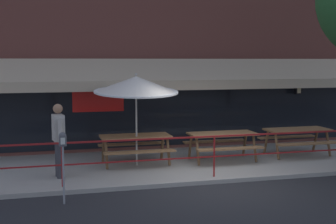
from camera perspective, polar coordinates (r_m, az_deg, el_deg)
ground_plane at (r=10.81m, az=6.18°, el=-8.72°), size 120.00×120.00×0.00m
patio_deck at (r=12.63m, az=2.91°, el=-6.26°), size 15.00×4.00×0.10m
restaurant_building at (r=14.50m, az=0.26°, el=10.62°), size 15.00×1.60×7.83m
patio_railing at (r=10.91m, az=5.67°, el=-4.27°), size 13.84×0.04×0.97m
picnic_table_left at (r=12.17m, az=-3.99°, el=-3.60°), size 1.80×1.42×0.76m
picnic_table_centre at (r=12.64m, az=6.64°, el=-3.25°), size 1.80×1.42×0.76m
picnic_table_right at (r=13.79m, az=15.48°, el=-2.64°), size 1.80×1.42×0.76m
patio_umbrella_left at (r=11.86m, az=-3.91°, el=3.31°), size 2.14×2.14×2.38m
pedestrian_walking at (r=11.04m, az=-13.20°, el=-2.92°), size 0.29×0.62×1.71m
parking_meter_near at (r=9.28m, az=-12.71°, el=-4.08°), size 0.15×0.16×1.42m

